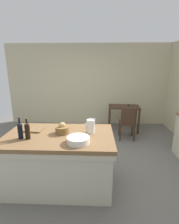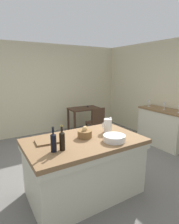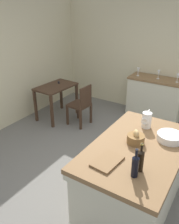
# 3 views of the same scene
# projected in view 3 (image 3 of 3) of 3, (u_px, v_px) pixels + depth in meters

# --- Properties ---
(ground_plane) EXTENTS (6.76, 6.76, 0.00)m
(ground_plane) POSITION_uv_depth(u_px,v_px,m) (108.00, 172.00, 3.72)
(ground_plane) COLOR #66635E
(wall_right) EXTENTS (0.12, 5.20, 2.60)m
(wall_right) POSITION_uv_depth(u_px,v_px,m) (167.00, 58.00, 5.13)
(wall_right) COLOR beige
(wall_right) RESTS_ON ground
(island_table) EXTENTS (1.68, 1.03, 0.87)m
(island_table) POSITION_uv_depth(u_px,v_px,m) (136.00, 172.00, 3.01)
(island_table) COLOR brown
(island_table) RESTS_ON ground
(side_cabinet) EXTENTS (0.52, 1.21, 0.93)m
(side_cabinet) POSITION_uv_depth(u_px,v_px,m) (155.00, 98.00, 5.27)
(side_cabinet) COLOR brown
(side_cabinet) RESTS_ON ground
(writing_desk) EXTENTS (0.93, 0.61, 0.81)m
(writing_desk) POSITION_uv_depth(u_px,v_px,m) (56.00, 91.00, 5.20)
(writing_desk) COLOR #3D281C
(writing_desk) RESTS_ON ground
(wooden_chair) EXTENTS (0.43, 0.43, 0.89)m
(wooden_chair) POSITION_uv_depth(u_px,v_px,m) (81.00, 104.00, 4.93)
(wooden_chair) COLOR #3D281C
(wooden_chair) RESTS_ON ground
(pitcher) EXTENTS (0.17, 0.13, 0.26)m
(pitcher) POSITION_uv_depth(u_px,v_px,m) (147.00, 120.00, 3.20)
(pitcher) COLOR silver
(pitcher) RESTS_ON island_table
(wash_bowl) EXTENTS (0.32, 0.32, 0.09)m
(wash_bowl) POSITION_uv_depth(u_px,v_px,m) (170.00, 137.00, 2.93)
(wash_bowl) COLOR silver
(wash_bowl) RESTS_ON island_table
(bread_basket) EXTENTS (0.21, 0.21, 0.18)m
(bread_basket) POSITION_uv_depth(u_px,v_px,m) (136.00, 138.00, 2.86)
(bread_basket) COLOR brown
(bread_basket) RESTS_ON island_table
(cutting_board) EXTENTS (0.38, 0.27, 0.02)m
(cutting_board) POSITION_uv_depth(u_px,v_px,m) (107.00, 161.00, 2.54)
(cutting_board) COLOR brown
(cutting_board) RESTS_ON island_table
(wine_bottle_dark) EXTENTS (0.07, 0.07, 0.32)m
(wine_bottle_dark) POSITION_uv_depth(u_px,v_px,m) (140.00, 160.00, 2.37)
(wine_bottle_dark) COLOR black
(wine_bottle_dark) RESTS_ON island_table
(wine_bottle_amber) EXTENTS (0.07, 0.07, 0.32)m
(wine_bottle_amber) POSITION_uv_depth(u_px,v_px,m) (135.00, 165.00, 2.29)
(wine_bottle_amber) COLOR black
(wine_bottle_amber) RESTS_ON island_table
(wine_glass_far_left) EXTENTS (0.07, 0.07, 0.18)m
(wine_glass_far_left) POSITION_uv_depth(u_px,v_px,m) (178.00, 76.00, 4.79)
(wine_glass_far_left) COLOR white
(wine_glass_far_left) RESTS_ON side_cabinet
(wine_glass_left) EXTENTS (0.07, 0.07, 0.19)m
(wine_glass_left) POSITION_uv_depth(u_px,v_px,m) (159.00, 73.00, 4.99)
(wine_glass_left) COLOR white
(wine_glass_left) RESTS_ON side_cabinet
(wine_glass_middle) EXTENTS (0.07, 0.07, 0.18)m
(wine_glass_middle) POSITION_uv_depth(u_px,v_px,m) (138.00, 70.00, 5.20)
(wine_glass_middle) COLOR white
(wine_glass_middle) RESTS_ON side_cabinet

